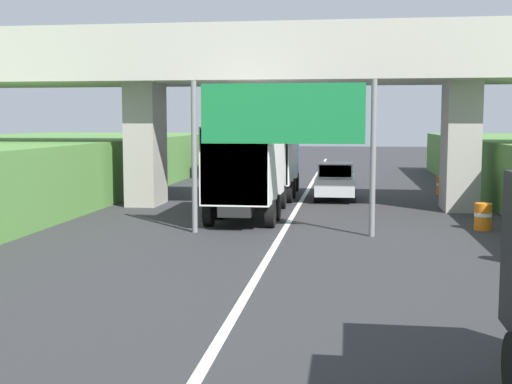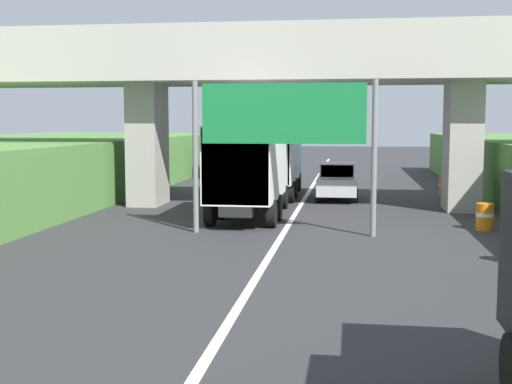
{
  "view_description": "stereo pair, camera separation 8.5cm",
  "coord_description": "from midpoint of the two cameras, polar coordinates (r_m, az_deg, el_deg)",
  "views": [
    {
      "loc": [
        2.06,
        0.85,
        3.6
      ],
      "look_at": [
        0.0,
        15.95,
        2.0
      ],
      "focal_mm": 47.15,
      "sensor_mm": 36.0,
      "label": 1
    },
    {
      "loc": [
        2.14,
        0.86,
        3.6
      ],
      "look_at": [
        0.0,
        15.95,
        2.0
      ],
      "focal_mm": 47.15,
      "sensor_mm": 36.0,
      "label": 2
    }
  ],
  "objects": [
    {
      "name": "lane_centre_stripe",
      "position": [
        22.73,
        2.68,
        -3.12
      ],
      "size": [
        0.2,
        86.4,
        0.01
      ],
      "primitive_type": "cube",
      "color": "white",
      "rests_on": "ground"
    },
    {
      "name": "construction_barrel_5",
      "position": [
        34.28,
        15.78,
        0.5
      ],
      "size": [
        0.57,
        0.57,
        0.9
      ],
      "color": "orange",
      "rests_on": "ground"
    },
    {
      "name": "car_silver",
      "position": [
        31.27,
        6.99,
        0.91
      ],
      "size": [
        1.86,
        4.1,
        1.72
      ],
      "color": "#B2B5B7",
      "rests_on": "ground"
    },
    {
      "name": "overhead_highway_sign",
      "position": [
        21.31,
        2.44,
        5.91
      ],
      "size": [
        5.88,
        0.18,
        4.9
      ],
      "color": "slate",
      "rests_on": "ground"
    },
    {
      "name": "construction_barrel_4",
      "position": [
        28.93,
        17.28,
        -0.51
      ],
      "size": [
        0.57,
        0.57,
        0.9
      ],
      "color": "orange",
      "rests_on": "ground"
    },
    {
      "name": "truck_blue",
      "position": [
        32.17,
        1.53,
        3.02
      ],
      "size": [
        2.44,
        7.3,
        3.44
      ],
      "color": "black",
      "rests_on": "ground"
    },
    {
      "name": "construction_barrel_3",
      "position": [
        23.59,
        18.92,
        -1.99
      ],
      "size": [
        0.57,
        0.57,
        0.9
      ],
      "color": "orange",
      "rests_on": "ground"
    },
    {
      "name": "truck_white",
      "position": [
        25.14,
        -0.37,
        2.19
      ],
      "size": [
        2.44,
        7.3,
        3.44
      ],
      "color": "black",
      "rests_on": "ground"
    },
    {
      "name": "overpass_bridge",
      "position": [
        28.29,
        3.86,
        9.9
      ],
      "size": [
        40.0,
        4.8,
        7.4
      ],
      "color": "#ADA89E",
      "rests_on": "ground"
    },
    {
      "name": "truck_red",
      "position": [
        43.98,
        -0.93,
        3.82
      ],
      "size": [
        2.44,
        7.3,
        3.44
      ],
      "color": "black",
      "rests_on": "ground"
    }
  ]
}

